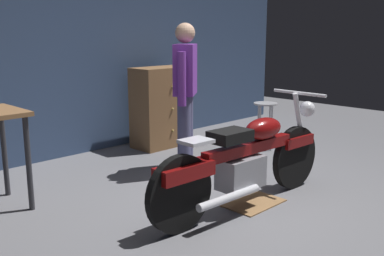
# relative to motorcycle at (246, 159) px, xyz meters

# --- Properties ---
(ground_plane) EXTENTS (12.00, 12.00, 0.00)m
(ground_plane) POSITION_rel_motorcycle_xyz_m (-0.07, -0.06, -0.45)
(ground_plane) COLOR slate
(back_wall) EXTENTS (8.00, 0.12, 3.10)m
(back_wall) POSITION_rel_motorcycle_xyz_m (-0.07, 2.74, 1.10)
(back_wall) COLOR #384C70
(back_wall) RESTS_ON ground_plane
(motorcycle) EXTENTS (2.19, 0.60, 1.00)m
(motorcycle) POSITION_rel_motorcycle_xyz_m (0.00, 0.00, 0.00)
(motorcycle) COLOR black
(motorcycle) RESTS_ON ground_plane
(person_standing) EXTENTS (0.47, 0.41, 1.67)m
(person_standing) POSITION_rel_motorcycle_xyz_m (0.40, 1.20, 0.48)
(person_standing) COLOR #4F5076
(person_standing) RESTS_ON ground_plane
(shop_stool) EXTENTS (0.32, 0.32, 0.64)m
(shop_stool) POSITION_rel_motorcycle_xyz_m (1.79, 1.10, 0.05)
(shop_stool) COLOR #B2B2B7
(shop_stool) RESTS_ON ground_plane
(wooden_dresser) EXTENTS (0.80, 0.47, 1.10)m
(wooden_dresser) POSITION_rel_motorcycle_xyz_m (0.94, 2.24, 0.10)
(wooden_dresser) COLOR brown
(wooden_dresser) RESTS_ON ground_plane
(drip_tray) EXTENTS (0.56, 0.40, 0.01)m
(drip_tray) POSITION_rel_motorcycle_xyz_m (0.11, 0.00, -0.44)
(drip_tray) COLOR olive
(drip_tray) RESTS_ON ground_plane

